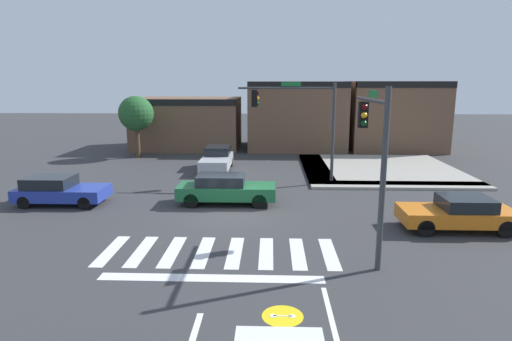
% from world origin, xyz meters
% --- Properties ---
extents(ground_plane, '(120.00, 120.00, 0.00)m').
position_xyz_m(ground_plane, '(0.00, 0.00, 0.00)').
color(ground_plane, '#353538').
extents(crosswalk_near, '(8.08, 2.78, 0.01)m').
position_xyz_m(crosswalk_near, '(0.00, -4.50, 0.00)').
color(crosswalk_near, silver).
rests_on(crosswalk_near, ground_plane).
extents(bike_detector_marking, '(1.06, 1.06, 0.01)m').
position_xyz_m(bike_detector_marking, '(2.09, -8.55, 0.00)').
color(bike_detector_marking, yellow).
rests_on(bike_detector_marking, ground_plane).
extents(curb_corner_northeast, '(10.00, 10.60, 0.15)m').
position_xyz_m(curb_corner_northeast, '(8.49, 9.42, 0.07)').
color(curb_corner_northeast, '#9E998E').
rests_on(curb_corner_northeast, ground_plane).
extents(storefront_row, '(26.18, 7.05, 5.80)m').
position_xyz_m(storefront_row, '(3.64, 19.22, 2.70)').
color(storefront_row, brown).
rests_on(storefront_row, ground_plane).
extents(traffic_signal_northeast, '(5.47, 0.32, 5.77)m').
position_xyz_m(traffic_signal_northeast, '(3.29, 6.02, 4.06)').
color(traffic_signal_northeast, '#383A3D').
rests_on(traffic_signal_northeast, ground_plane).
extents(traffic_signal_southeast, '(0.32, 4.39, 5.66)m').
position_xyz_m(traffic_signal_southeast, '(5.14, -4.24, 3.86)').
color(traffic_signal_southeast, '#383A3D').
rests_on(traffic_signal_southeast, ground_plane).
extents(car_orange, '(4.41, 1.87, 1.35)m').
position_xyz_m(car_orange, '(9.22, -1.87, 0.69)').
color(car_orange, orange).
rests_on(car_orange, ground_plane).
extents(car_green, '(4.67, 1.72, 1.43)m').
position_xyz_m(car_green, '(-0.41, 1.48, 0.74)').
color(car_green, '#1E6638').
rests_on(car_green, ground_plane).
extents(car_blue, '(4.16, 1.92, 1.36)m').
position_xyz_m(car_blue, '(-8.38, 1.17, 0.69)').
color(car_blue, '#23389E').
rests_on(car_blue, ground_plane).
extents(car_silver, '(1.81, 4.39, 1.49)m').
position_xyz_m(car_silver, '(-1.80, 9.48, 0.75)').
color(car_silver, '#B7BABF').
rests_on(car_silver, ground_plane).
extents(roadside_tree, '(2.64, 2.64, 4.72)m').
position_xyz_m(roadside_tree, '(-8.50, 14.00, 3.36)').
color(roadside_tree, '#4C3823').
rests_on(roadside_tree, ground_plane).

